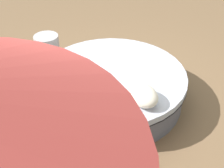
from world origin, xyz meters
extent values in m
plane|color=brown|center=(0.00, 0.00, 0.00)|extent=(16.00, 16.00, 0.00)
cylinder|color=#595966|center=(0.00, 0.00, 0.20)|extent=(2.17, 2.17, 0.40)
cylinder|color=black|center=(0.00, 0.00, 0.40)|extent=(2.25, 2.25, 0.02)
cylinder|color=#B2B7C6|center=(0.00, 0.00, 0.45)|extent=(2.23, 2.23, 0.10)
ellipsoid|color=silver|center=(-0.43, -0.65, 0.60)|extent=(0.46, 0.28, 0.22)
ellipsoid|color=white|center=(0.14, -0.79, 0.58)|extent=(0.41, 0.36, 0.16)
ellipsoid|color=beige|center=(0.68, -0.50, 0.59)|extent=(0.44, 0.29, 0.20)
ellipsoid|color=silver|center=(0.76, 0.10, 0.61)|extent=(0.50, 0.37, 0.22)
cylinder|color=#B7B7BC|center=(-1.66, -0.60, 0.23)|extent=(0.46, 0.46, 0.46)
camera|label=1|loc=(3.33, -1.48, 2.99)|focal=47.47mm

